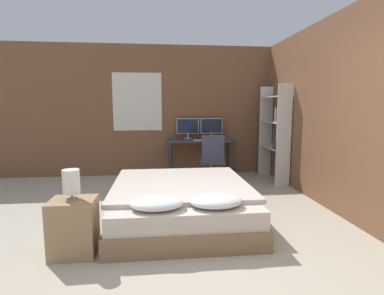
{
  "coord_description": "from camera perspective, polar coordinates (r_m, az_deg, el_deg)",
  "views": [
    {
      "loc": [
        -0.53,
        -2.42,
        1.45
      ],
      "look_at": [
        0.02,
        2.63,
        0.75
      ],
      "focal_mm": 28.0,
      "sensor_mm": 36.0,
      "label": 1
    }
  ],
  "objects": [
    {
      "name": "bedside_lamp",
      "position": [
        3.11,
        -22.02,
        -6.1
      ],
      "size": [
        0.16,
        0.16,
        0.3
      ],
      "color": "gray",
      "rests_on": "nightstand"
    },
    {
      "name": "wall_back",
      "position": [
        6.38,
        -1.61,
        6.98
      ],
      "size": [
        12.0,
        0.08,
        2.7
      ],
      "color": "brown",
      "rests_on": "ground_plane"
    },
    {
      "name": "office_chair",
      "position": [
        5.47,
        3.74,
        -3.44
      ],
      "size": [
        0.52,
        0.52,
        0.94
      ],
      "color": "black",
      "rests_on": "ground_plane"
    },
    {
      "name": "wall_side_right",
      "position": [
        4.6,
        25.37,
        5.84
      ],
      "size": [
        0.06,
        12.0,
        2.7
      ],
      "color": "brown",
      "rests_on": "ground_plane"
    },
    {
      "name": "desk",
      "position": [
        6.09,
        1.73,
        0.55
      ],
      "size": [
        1.36,
        0.62,
        0.78
      ],
      "color": "#38383D",
      "rests_on": "ground_plane"
    },
    {
      "name": "nightstand",
      "position": [
        3.24,
        -21.6,
        -13.92
      ],
      "size": [
        0.43,
        0.37,
        0.56
      ],
      "color": "#997551",
      "rests_on": "ground_plane"
    },
    {
      "name": "bookshelf",
      "position": [
        5.92,
        15.73,
        3.35
      ],
      "size": [
        0.27,
        0.95,
        1.85
      ],
      "color": "beige",
      "rests_on": "ground_plane"
    },
    {
      "name": "bed",
      "position": [
        3.89,
        -2.06,
        -10.32
      ],
      "size": [
        1.72,
        2.03,
        0.55
      ],
      "color": "#846647",
      "rests_on": "ground_plane"
    },
    {
      "name": "keyboard",
      "position": [
        5.88,
        2.01,
        1.4
      ],
      "size": [
        0.35,
        0.13,
        0.02
      ],
      "color": "#B7B7BC",
      "rests_on": "desk"
    },
    {
      "name": "ground_plane",
      "position": [
        2.87,
        5.76,
        -22.59
      ],
      "size": [
        20.0,
        20.0,
        0.0
      ],
      "primitive_type": "plane",
      "color": "#B2A893"
    },
    {
      "name": "monitor_left",
      "position": [
        6.23,
        -0.82,
        3.92
      ],
      "size": [
        0.46,
        0.16,
        0.42
      ],
      "color": "#B7B7BC",
      "rests_on": "desk"
    },
    {
      "name": "monitor_right",
      "position": [
        6.3,
        3.74,
        3.95
      ],
      "size": [
        0.46,
        0.16,
        0.42
      ],
      "color": "#B7B7BC",
      "rests_on": "desk"
    },
    {
      "name": "computer_mouse",
      "position": [
        5.92,
        4.56,
        1.51
      ],
      "size": [
        0.07,
        0.05,
        0.04
      ],
      "color": "#B7B7BC",
      "rests_on": "desk"
    }
  ]
}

